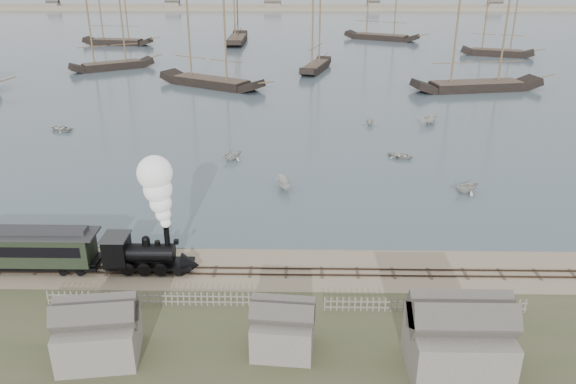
{
  "coord_description": "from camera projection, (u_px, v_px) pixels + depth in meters",
  "views": [
    {
      "loc": [
        2.89,
        -42.78,
        24.51
      ],
      "look_at": [
        2.0,
        7.12,
        3.5
      ],
      "focal_mm": 35.0,
      "sensor_mm": 36.0,
      "label": 1
    }
  ],
  "objects": [
    {
      "name": "schooner_6",
      "position": [
        114.0,
        10.0,
        163.6
      ],
      "size": [
        21.05,
        7.27,
        20.0
      ],
      "primitive_type": null,
      "rotation": [
        0.0,
        0.0,
        -0.12
      ],
      "color": "black",
      "rests_on": "harbor_water"
    },
    {
      "name": "schooner_5",
      "position": [
        502.0,
        17.0,
        144.97
      ],
      "size": [
        18.74,
        10.1,
        20.0
      ],
      "primitive_type": null,
      "rotation": [
        0.0,
        0.0,
        -0.34
      ],
      "color": "black",
      "rests_on": "harbor_water"
    },
    {
      "name": "schooner_3",
      "position": [
        317.0,
        26.0,
        125.74
      ],
      "size": [
        8.5,
        17.58,
        20.0
      ],
      "primitive_type": null,
      "rotation": [
        0.0,
        0.0,
        1.29
      ],
      "color": "black",
      "rests_on": "harbor_water"
    },
    {
      "name": "rail_track",
      "position": [
        262.0,
        272.0,
        47.12
      ],
      "size": [
        120.0,
        1.8,
        0.16
      ],
      "color": "#35271D",
      "rests_on": "ground"
    },
    {
      "name": "passenger_coach",
      "position": [
        13.0,
        247.0,
        46.63
      ],
      "size": [
        14.26,
        2.75,
        3.46
      ],
      "color": "black",
      "rests_on": "ground"
    },
    {
      "name": "rowboat_5",
      "position": [
        430.0,
        120.0,
        88.49
      ],
      "size": [
        3.34,
        2.31,
        1.21
      ],
      "primitive_type": "imported",
      "rotation": [
        0.0,
        0.0,
        2.74
      ],
      "color": "beige",
      "rests_on": "harbor_water"
    },
    {
      "name": "shed_right",
      "position": [
        454.0,
        372.0,
        35.87
      ],
      "size": [
        6.0,
        5.0,
        5.1
      ],
      "primitive_type": null,
      "color": "slate",
      "rests_on": "ground"
    },
    {
      "name": "rowboat_8",
      "position": [
        428.0,
        120.0,
        88.1
      ],
      "size": [
        2.82,
        3.68,
        1.34
      ],
      "primitive_type": "imported",
      "rotation": [
        0.0,
        0.0,
        5.21
      ],
      "color": "beige",
      "rests_on": "harbor_water"
    },
    {
      "name": "rowboat_6",
      "position": [
        61.0,
        128.0,
        85.02
      ],
      "size": [
        4.0,
        4.56,
        0.79
      ],
      "primitive_type": "imported",
      "rotation": [
        0.0,
        0.0,
        4.31
      ],
      "color": "beige",
      "rests_on": "harbor_water"
    },
    {
      "name": "rowboat_2",
      "position": [
        283.0,
        184.0,
        63.61
      ],
      "size": [
        3.63,
        2.22,
        1.32
      ],
      "primitive_type": "imported",
      "rotation": [
        0.0,
        0.0,
        3.44
      ],
      "color": "beige",
      "rests_on": "harbor_water"
    },
    {
      "name": "schooner_4",
      "position": [
        483.0,
        38.0,
        107.02
      ],
      "size": [
        26.56,
        10.69,
        20.0
      ],
      "primitive_type": null,
      "rotation": [
        0.0,
        0.0,
        0.19
      ],
      "color": "black",
      "rests_on": "harbor_water"
    },
    {
      "name": "rowboat_7",
      "position": [
        370.0,
        120.0,
        88.0
      ],
      "size": [
        3.15,
        2.9,
        1.4
      ],
      "primitive_type": "imported",
      "rotation": [
        0.0,
        0.0,
        6.02
      ],
      "color": "beige",
      "rests_on": "harbor_water"
    },
    {
      "name": "ground",
      "position": [
        264.0,
        260.0,
        48.98
      ],
      "size": [
        600.0,
        600.0,
        0.0
      ],
      "primitive_type": "plane",
      "color": "tan",
      "rests_on": "ground"
    },
    {
      "name": "rowboat_4",
      "position": [
        467.0,
        185.0,
        62.62
      ],
      "size": [
        3.8,
        4.01,
        1.67
      ],
      "primitive_type": "imported",
      "rotation": [
        0.0,
        0.0,
        5.14
      ],
      "color": "beige",
      "rests_on": "harbor_water"
    },
    {
      "name": "shed_mid",
      "position": [
        283.0,
        349.0,
        37.89
      ],
      "size": [
        4.0,
        3.5,
        3.6
      ],
      "primitive_type": null,
      "color": "slate",
      "rests_on": "ground"
    },
    {
      "name": "locomotive",
      "position": [
        156.0,
        223.0,
        45.53
      ],
      "size": [
        7.84,
        2.93,
        9.77
      ],
      "color": "black",
      "rests_on": "ground"
    },
    {
      "name": "schooner_8",
      "position": [
        383.0,
        7.0,
        173.85
      ],
      "size": [
        23.46,
        15.54,
        20.0
      ],
      "primitive_type": null,
      "rotation": [
        0.0,
        0.0,
        -0.47
      ],
      "color": "black",
      "rests_on": "harbor_water"
    },
    {
      "name": "shed_left",
      "position": [
        102.0,
        357.0,
        37.17
      ],
      "size": [
        5.0,
        4.0,
        4.1
      ],
      "primitive_type": null,
      "color": "slate",
      "rests_on": "ground"
    },
    {
      "name": "far_spit",
      "position": [
        293.0,
        10.0,
        279.35
      ],
      "size": [
        500.0,
        20.0,
        1.8
      ],
      "primitive_type": "cube",
      "color": "tan",
      "rests_on": "ground"
    },
    {
      "name": "picket_fence_east",
      "position": [
        425.0,
        312.0,
        41.86
      ],
      "size": [
        15.0,
        0.1,
        1.2
      ],
      "primitive_type": null,
      "color": "slate",
      "rests_on": "ground"
    },
    {
      "name": "harbor_water",
      "position": [
        290.0,
        29.0,
        205.62
      ],
      "size": [
        600.0,
        336.0,
        0.06
      ],
      "primitive_type": "cube",
      "color": "#465664",
      "rests_on": "ground"
    },
    {
      "name": "schooner_1",
      "position": [
        108.0,
        25.0,
        127.39
      ],
      "size": [
        18.44,
        14.03,
        20.0
      ],
      "primitive_type": null,
      "rotation": [
        0.0,
        0.0,
        0.57
      ],
      "color": "black",
      "rests_on": "harbor_water"
    },
    {
      "name": "schooner_2",
      "position": [
        208.0,
        36.0,
        110.26
      ],
      "size": [
        23.12,
        16.43,
        20.0
      ],
      "primitive_type": null,
      "rotation": [
        0.0,
        0.0,
        -0.52
      ],
      "color": "black",
      "rests_on": "harbor_water"
    },
    {
      "name": "rowboat_3",
      "position": [
        401.0,
        156.0,
        73.49
      ],
      "size": [
        3.66,
        4.05,
        0.69
      ],
      "primitive_type": "imported",
      "rotation": [
        0.0,
        0.0,
        1.08
      ],
      "color": "beige",
      "rests_on": "harbor_water"
    },
    {
      "name": "schooner_7",
      "position": [
        236.0,
        8.0,
        167.99
      ],
      "size": [
        5.72,
        24.01,
        20.0
      ],
      "primitive_type": null,
      "rotation": [
        0.0,
        0.0,
        1.58
      ],
      "color": "black",
      "rests_on": "harbor_water"
    },
    {
      "name": "picket_fence_west",
      "position": [
        173.0,
        306.0,
        42.64
      ],
      "size": [
        19.0,
        0.1,
        1.2
      ],
      "primitive_type": null,
      "color": "slate",
      "rests_on": "ground"
    },
    {
      "name": "rowboat_1",
      "position": [
        232.0,
        154.0,
        72.71
      ],
      "size": [
        3.93,
        3.94,
        1.57
      ],
      "primitive_type": "imported",
      "rotation": [
        0.0,
        0.0,
        2.33
      ],
      "color": "beige",
      "rests_on": "harbor_water"
    },
    {
      "name": "beached_dinghy",
      "position": [
        79.0,
        257.0,
        48.86
      ],
      "size": [
        3.76,
        4.05,
        0.68
      ],
      "primitive_type": "imported",
      "rotation": [
        0.0,
        0.0,
        1.0
      ],
      "color": "beige",
      "rests_on": "ground"
    }
  ]
}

